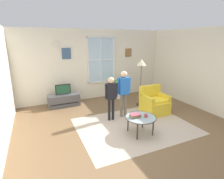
# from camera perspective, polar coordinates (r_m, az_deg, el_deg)

# --- Properties ---
(ground_plane) EXTENTS (6.47, 6.37, 0.02)m
(ground_plane) POSITION_cam_1_polar(r_m,az_deg,el_deg) (4.96, 5.72, -12.39)
(ground_plane) COLOR brown
(back_wall) EXTENTS (5.87, 0.17, 2.72)m
(back_wall) POSITION_cam_1_polar(r_m,az_deg,el_deg) (7.13, -5.83, 8.05)
(back_wall) COLOR silver
(back_wall) RESTS_ON ground_plane
(side_wall_right) EXTENTS (0.12, 5.77, 2.72)m
(side_wall_right) POSITION_cam_1_polar(r_m,az_deg,el_deg) (6.51, 29.75, 5.22)
(side_wall_right) COLOR silver
(side_wall_right) RESTS_ON ground_plane
(area_rug) EXTENTS (3.10, 2.35, 0.01)m
(area_rug) POSITION_cam_1_polar(r_m,az_deg,el_deg) (5.06, 7.31, -11.63)
(area_rug) COLOR #C6B29E
(area_rug) RESTS_ON ground_plane
(tv_stand) EXTENTS (1.10, 0.42, 0.43)m
(tv_stand) POSITION_cam_1_polar(r_m,az_deg,el_deg) (6.59, -15.32, -3.43)
(tv_stand) COLOR #4C4C51
(tv_stand) RESTS_ON ground_plane
(television) EXTENTS (0.53, 0.08, 0.38)m
(television) POSITION_cam_1_polar(r_m,az_deg,el_deg) (6.47, -15.58, 0.04)
(television) COLOR #4C4C4C
(television) RESTS_ON tv_stand
(armchair) EXTENTS (0.76, 0.74, 0.87)m
(armchair) POSITION_cam_1_polar(r_m,az_deg,el_deg) (5.93, 13.47, -4.35)
(armchair) COLOR yellow
(armchair) RESTS_ON ground_plane
(coffee_table) EXTENTS (0.79, 0.79, 0.46)m
(coffee_table) POSITION_cam_1_polar(r_m,az_deg,el_deg) (4.55, 9.26, -9.12)
(coffee_table) COLOR #99B2B7
(coffee_table) RESTS_ON ground_plane
(book_stack) EXTENTS (0.27, 0.18, 0.08)m
(book_stack) POSITION_cam_1_polar(r_m,az_deg,el_deg) (4.49, 7.50, -8.39)
(book_stack) COLOR brown
(book_stack) RESTS_ON coffee_table
(cup) EXTENTS (0.08, 0.08, 0.09)m
(cup) POSITION_cam_1_polar(r_m,az_deg,el_deg) (4.54, 10.93, -8.30)
(cup) COLOR #BF3F3F
(cup) RESTS_ON coffee_table
(remote_near_books) EXTENTS (0.10, 0.14, 0.02)m
(remote_near_books) POSITION_cam_1_polar(r_m,az_deg,el_deg) (4.53, 8.18, -8.62)
(remote_near_books) COLOR black
(remote_near_books) RESTS_ON coffee_table
(person_black_shirt) EXTENTS (0.40, 0.18, 1.31)m
(person_black_shirt) POSITION_cam_1_polar(r_m,az_deg,el_deg) (5.08, -0.31, -1.39)
(person_black_shirt) COLOR black
(person_black_shirt) RESTS_ON ground_plane
(person_blue_shirt) EXTENTS (0.44, 0.20, 1.45)m
(person_blue_shirt) POSITION_cam_1_polar(r_m,az_deg,el_deg) (5.31, 3.83, 0.28)
(person_blue_shirt) COLOR #726656
(person_blue_shirt) RESTS_ON ground_plane
(potted_plant_by_window) EXTENTS (0.44, 0.44, 0.82)m
(potted_plant_by_window) POSITION_cam_1_polar(r_m,az_deg,el_deg) (7.17, 2.32, 1.07)
(potted_plant_by_window) COLOR silver
(potted_plant_by_window) RESTS_ON ground_plane
(floor_lamp) EXTENTS (0.32, 0.32, 1.69)m
(floor_lamp) POSITION_cam_1_polar(r_m,az_deg,el_deg) (6.28, 9.51, 7.24)
(floor_lamp) COLOR black
(floor_lamp) RESTS_ON ground_plane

